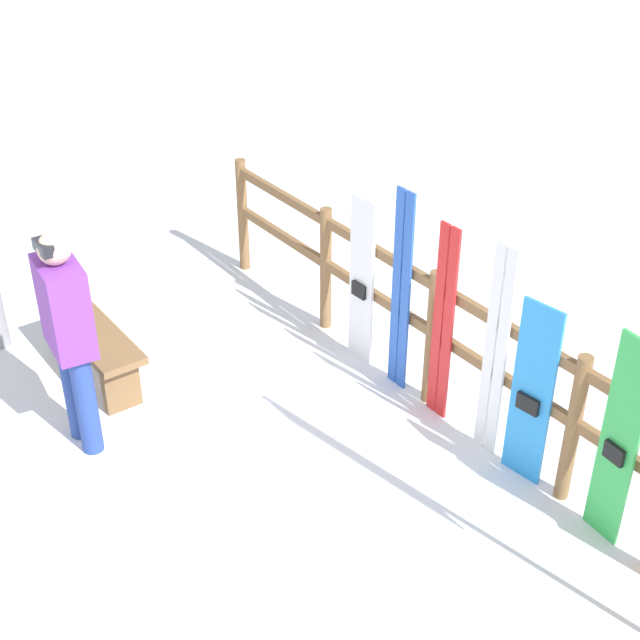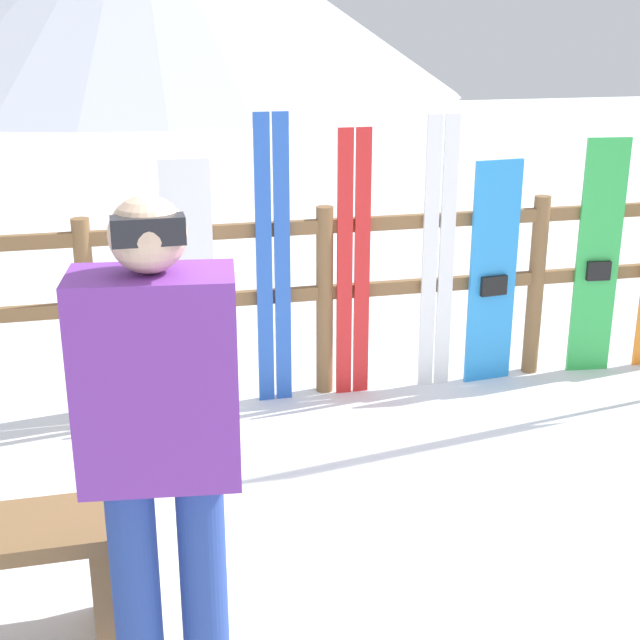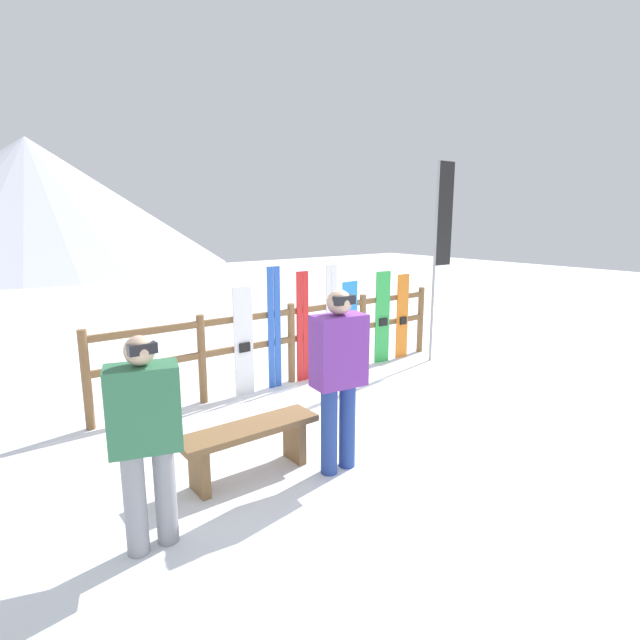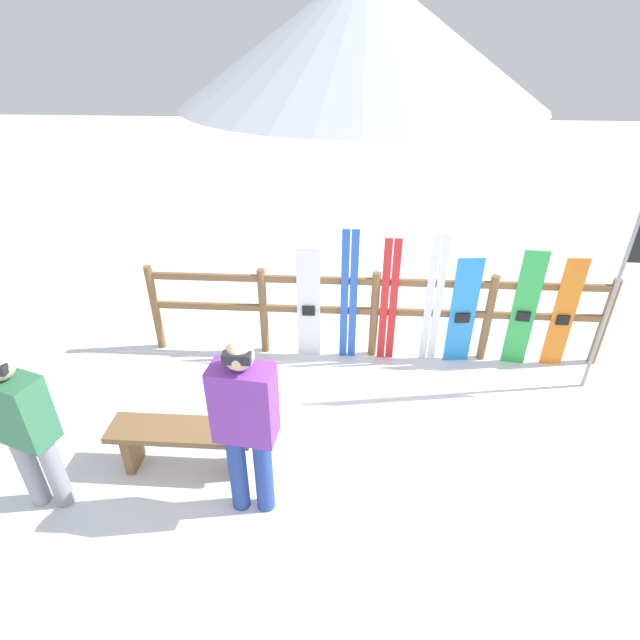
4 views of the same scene
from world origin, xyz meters
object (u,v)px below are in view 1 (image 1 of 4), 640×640
Objects in this scene: snowboard_white at (361,282)px; snowboard_green at (619,443)px; bench at (92,341)px; snowboard_blue at (531,395)px; ski_pair_white at (495,353)px; person_purple at (68,329)px; ski_pair_red at (443,324)px; ski_pair_blue at (401,293)px.

snowboard_green is (2.52, 0.00, 0.02)m from snowboard_white.
snowboard_blue reaches higher than bench.
snowboard_green is (3.53, 1.92, 0.38)m from bench.
snowboard_blue is (0.36, -0.00, -0.14)m from ski_pair_white.
bench is 1.03m from person_purple.
ski_pair_white is (2.48, 1.92, 0.47)m from bench.
ski_pair_red is at bearing 61.81° from person_purple.
ski_pair_white is 1.11× the size of snowboard_green.
ski_pair_blue reaches higher than snowboard_green.
ski_pair_red is at bearing 179.88° from snowboard_green.
bench is at bearing -151.46° from snowboard_green.
ski_pair_white is at bearing 37.82° from bench.
person_purple is at bearing -118.19° from ski_pair_red.
ski_pair_blue is at bearing 180.00° from ski_pair_white.
person_purple is 2.35m from snowboard_white.
snowboard_blue is 0.93× the size of snowboard_green.
snowboard_white is at bearing -179.79° from ski_pair_red.
person_purple reaches higher than ski_pair_red.
snowboard_green is (1.57, -0.00, -0.06)m from ski_pair_red.
ski_pair_blue is at bearing 179.85° from snowboard_blue.
ski_pair_blue is (0.48, 0.00, 0.12)m from snowboard_white.
ski_pair_red is (1.96, 1.92, 0.44)m from bench.
snowboard_blue is (2.12, 2.32, -0.29)m from person_purple.
ski_pair_red is 0.52m from ski_pair_white.
snowboard_white is 1.83m from snowboard_blue.
bench is at bearing 150.81° from person_purple.
person_purple reaches higher than snowboard_green.
snowboard_white is 0.95m from ski_pair_red.
person_purple is 1.03× the size of ski_pair_white.
snowboard_green is at bearing 39.45° from person_purple.
person_purple reaches higher than ski_pair_white.
ski_pair_white is at bearing 0.00° from ski_pair_red.
snowboard_blue is at bearing 47.54° from person_purple.
ski_pair_red is at bearing 44.50° from bench.
snowboard_white is at bearing -179.58° from ski_pair_blue.
snowboard_green is at bearing -0.12° from ski_pair_red.
bench is 4.03m from snowboard_green.
bench is 2.48m from ski_pair_blue.
person_purple reaches higher than bench.
ski_pair_white is 1.05m from snowboard_green.
snowboard_white is at bearing 82.75° from person_purple.
ski_pair_red reaches higher than snowboard_blue.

